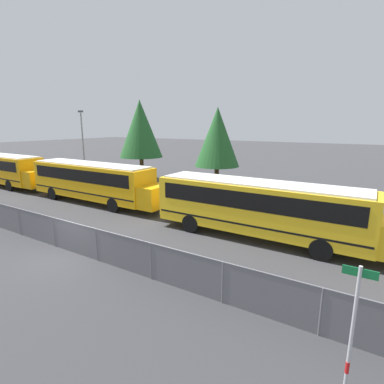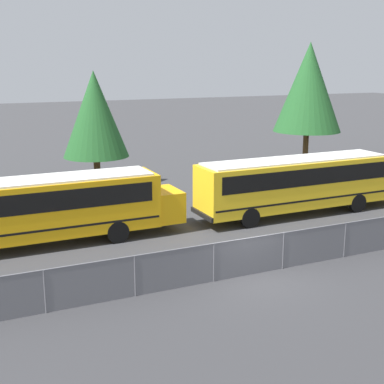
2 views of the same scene
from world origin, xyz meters
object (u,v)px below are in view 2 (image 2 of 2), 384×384
(school_bus_2, at_px, (300,181))
(school_bus_1, at_px, (41,206))
(tree_2, at_px, (309,87))
(tree_0, at_px, (95,114))

(school_bus_2, bearing_deg, school_bus_1, 177.68)
(tree_2, bearing_deg, tree_0, -179.72)
(school_bus_1, distance_m, tree_2, 25.18)
(tree_0, bearing_deg, school_bus_1, -117.02)
(school_bus_2, relative_size, tree_2, 1.30)
(school_bus_1, height_order, school_bus_2, same)
(school_bus_2, height_order, tree_2, tree_2)
(school_bus_2, bearing_deg, tree_0, 126.92)
(school_bus_2, xyz_separation_m, tree_2, (8.68, 11.18, 4.41))
(tree_2, bearing_deg, school_bus_1, -154.62)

